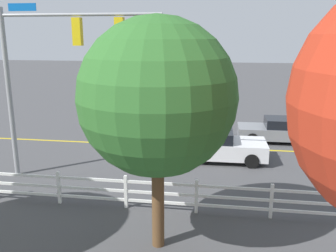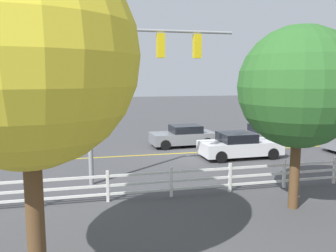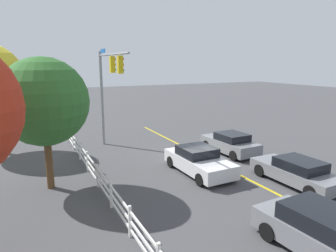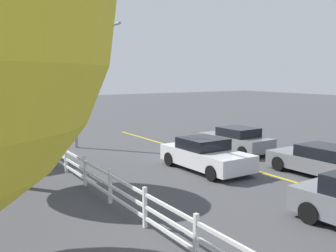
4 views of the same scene
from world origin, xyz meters
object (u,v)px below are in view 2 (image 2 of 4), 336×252
Objects in this scene: car_0 at (183,136)px; tree_1 at (26,57)px; car_2 at (239,146)px; car_4 at (264,134)px; tree_2 at (299,87)px.

car_0 is 16.26m from tree_1.
car_2 reaches higher than car_4.
car_4 is at bearing -113.97° from tree_2.
tree_1 is 8.45m from tree_2.
car_2 is 8.30m from tree_2.
car_4 is 19.20m from tree_1.
tree_1 reaches higher than car_2.
tree_1 is (9.36, 10.17, 4.19)m from car_2.
car_2 is 14.44m from tree_1.
car_4 is (-3.45, -3.49, -0.04)m from car_2.
car_4 is at bearing 173.98° from car_0.
car_4 is 0.74× the size of tree_2.
car_2 is (-2.19, 3.81, 0.01)m from car_0.
car_2 is at bearing 44.67° from car_4.
car_0 is 4.39m from car_2.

